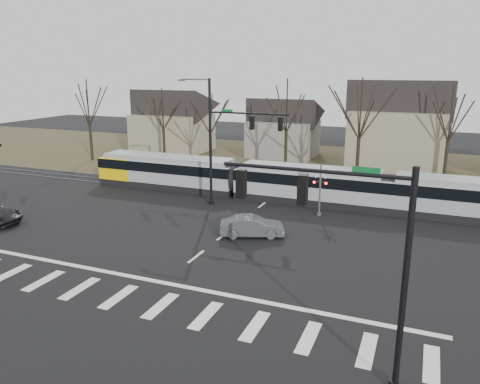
% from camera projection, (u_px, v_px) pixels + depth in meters
% --- Properties ---
extents(ground, '(140.00, 140.00, 0.00)m').
position_uv_depth(ground, '(180.00, 269.00, 26.25)').
color(ground, black).
extents(grass_verge, '(140.00, 28.00, 0.01)m').
position_uv_depth(grass_verge, '(314.00, 164.00, 54.91)').
color(grass_verge, '#38331E').
rests_on(grass_verge, ground).
extents(crosswalk, '(27.00, 2.60, 0.01)m').
position_uv_depth(crosswalk, '(139.00, 301.00, 22.67)').
color(crosswalk, silver).
rests_on(crosswalk, ground).
extents(stop_line, '(28.00, 0.35, 0.01)m').
position_uv_depth(stop_line, '(163.00, 283.00, 24.64)').
color(stop_line, silver).
rests_on(stop_line, ground).
extents(lane_dashes, '(0.18, 30.00, 0.01)m').
position_uv_depth(lane_dashes, '(270.00, 198.00, 40.58)').
color(lane_dashes, silver).
rests_on(lane_dashes, ground).
extents(rail_pair, '(90.00, 1.52, 0.06)m').
position_uv_depth(rail_pair, '(270.00, 199.00, 40.39)').
color(rail_pair, '#59595E').
rests_on(rail_pair, ground).
extents(tram, '(40.27, 2.99, 3.05)m').
position_uv_depth(tram, '(307.00, 183.00, 38.98)').
color(tram, gray).
rests_on(tram, ground).
extents(sedan, '(4.46, 5.29, 1.40)m').
position_uv_depth(sedan, '(252.00, 226.00, 31.29)').
color(sedan, '#494B50').
rests_on(sedan, ground).
extents(signal_pole_near_right, '(6.72, 0.44, 8.00)m').
position_uv_depth(signal_pole_near_right, '(349.00, 244.00, 15.87)').
color(signal_pole_near_right, black).
rests_on(signal_pole_near_right, ground).
extents(signal_pole_far, '(9.28, 0.44, 10.20)m').
position_uv_depth(signal_pole_far, '(228.00, 137.00, 36.86)').
color(signal_pole_far, black).
rests_on(signal_pole_far, ground).
extents(rail_crossing_signal, '(1.08, 0.36, 4.00)m').
position_uv_depth(rail_crossing_signal, '(320.00, 192.00, 35.41)').
color(rail_crossing_signal, '#59595B').
rests_on(rail_crossing_signal, ground).
extents(tree_row, '(59.20, 7.20, 10.00)m').
position_uv_depth(tree_row, '(321.00, 129.00, 47.53)').
color(tree_row, black).
rests_on(tree_row, ground).
extents(house_a, '(9.72, 8.64, 8.60)m').
position_uv_depth(house_a, '(172.00, 118.00, 62.84)').
color(house_a, gray).
rests_on(house_a, ground).
extents(house_b, '(8.64, 7.56, 7.65)m').
position_uv_depth(house_b, '(284.00, 125.00, 59.29)').
color(house_b, slate).
rests_on(house_b, ground).
extents(house_c, '(10.80, 8.64, 10.10)m').
position_uv_depth(house_c, '(398.00, 122.00, 51.19)').
color(house_c, gray).
rests_on(house_c, ground).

